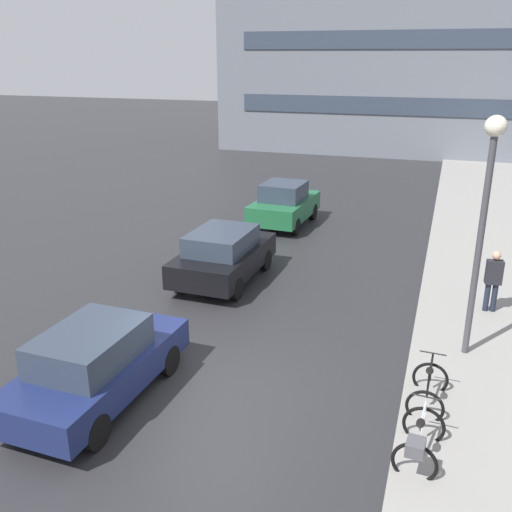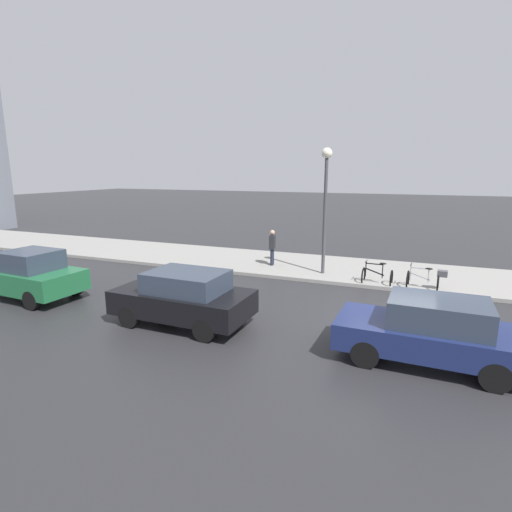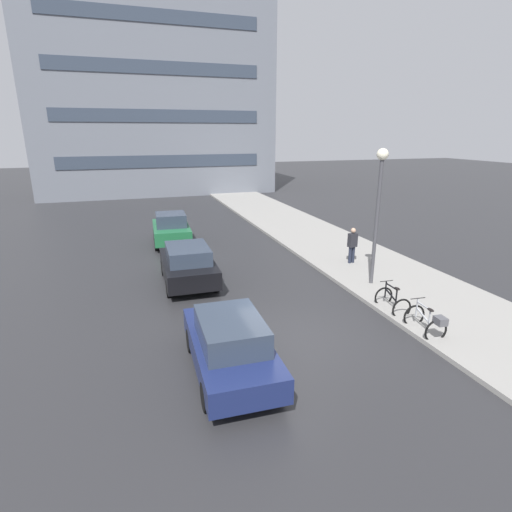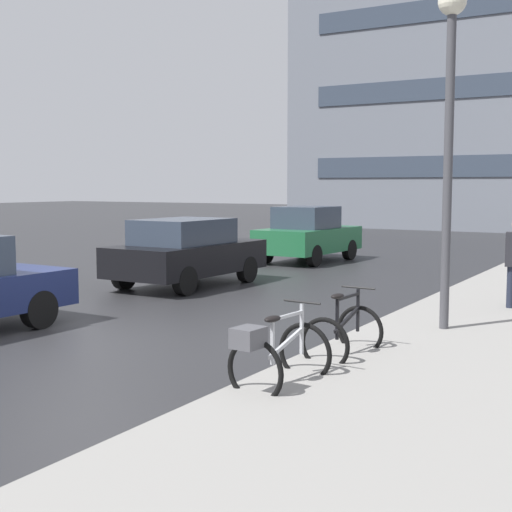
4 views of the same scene
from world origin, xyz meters
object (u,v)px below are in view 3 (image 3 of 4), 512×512
at_px(car_navy, 230,344).
at_px(streetlamp, 379,195).
at_px(bicycle_second, 392,301).
at_px(car_green, 171,229).
at_px(car_black, 188,264).
at_px(pedestrian, 352,245).
at_px(bicycle_nearest, 428,322).

relative_size(car_navy, streetlamp, 0.79).
distance_m(bicycle_second, car_green, 12.71).
relative_size(car_green, streetlamp, 0.72).
relative_size(car_black, pedestrian, 2.28).
xyz_separation_m(bicycle_nearest, car_green, (-6.01, 12.94, 0.35)).
height_order(bicycle_nearest, streetlamp, streetlamp).
bearing_deg(bicycle_second, streetlamp, 72.97).
bearing_deg(bicycle_nearest, car_black, 132.43).
distance_m(car_green, pedestrian, 9.74).
bearing_deg(car_black, bicycle_second, -38.41).
height_order(car_navy, car_green, car_green).
bearing_deg(car_black, streetlamp, -20.63).
bearing_deg(pedestrian, bicycle_second, -105.15).
bearing_deg(car_black, car_navy, -89.83).
height_order(bicycle_nearest, car_navy, car_navy).
distance_m(bicycle_nearest, car_green, 14.27).
relative_size(bicycle_second, pedestrian, 0.65).
xyz_separation_m(car_black, pedestrian, (7.44, -0.07, 0.19)).
xyz_separation_m(car_navy, streetlamp, (6.82, 4.05, 2.85)).
bearing_deg(car_navy, streetlamp, 30.73).
height_order(bicycle_second, car_green, car_green).
height_order(bicycle_nearest, car_green, car_green).
bearing_deg(pedestrian, streetlamp, -103.41).
xyz_separation_m(bicycle_nearest, car_black, (-6.07, 6.65, 0.33)).
xyz_separation_m(car_green, pedestrian, (7.38, -6.36, 0.17)).
distance_m(car_navy, streetlamp, 8.43).
bearing_deg(car_green, car_black, -90.56).
xyz_separation_m(bicycle_second, car_black, (-6.14, 4.87, 0.42)).
relative_size(car_navy, car_black, 1.05).
relative_size(car_navy, pedestrian, 2.38).
bearing_deg(bicycle_nearest, bicycle_second, 87.96).
distance_m(bicycle_second, streetlamp, 4.04).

